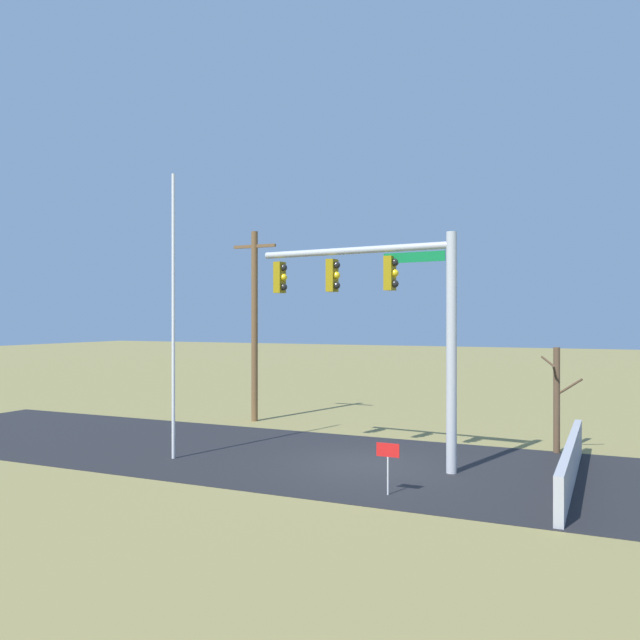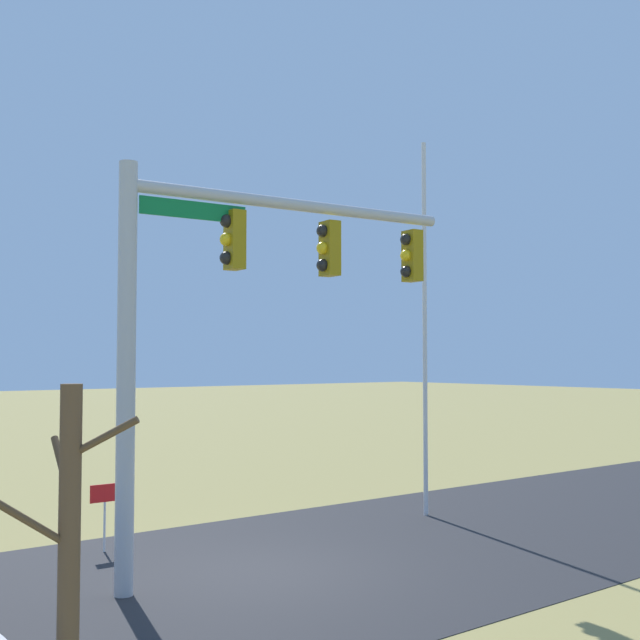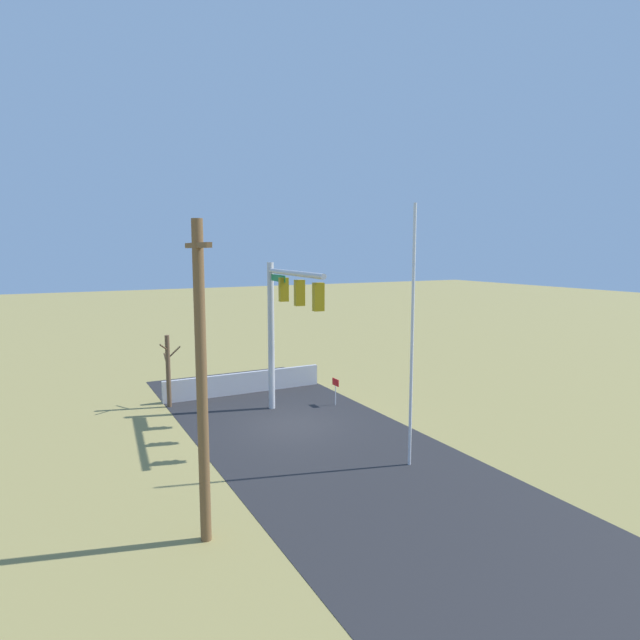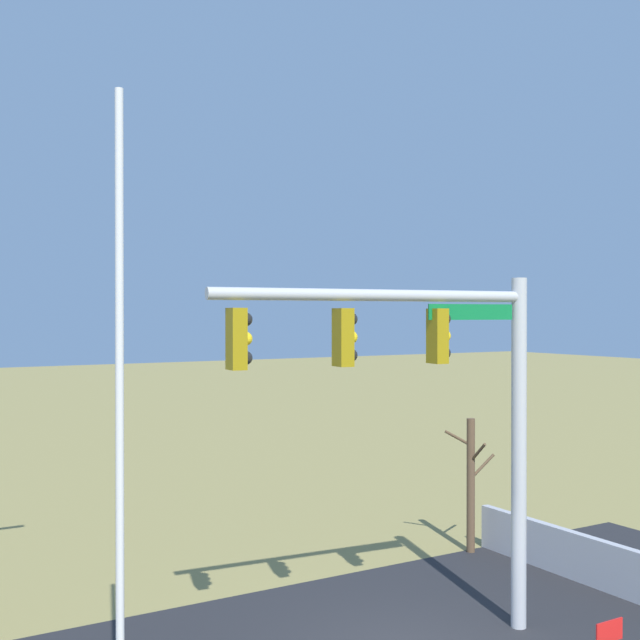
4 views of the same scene
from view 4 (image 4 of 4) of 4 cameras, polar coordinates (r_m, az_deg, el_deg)
The scene contains 5 objects.
sidewalk_corner at distance 16.80m, azimuth 16.66°, elevation -19.76°, with size 6.00×6.00×0.01m, color #B7B5AD.
retaining_fence at distance 18.19m, azimuth 20.52°, elevation -16.47°, with size 0.20×7.91×1.04m, color #A8A8AD.
signal_mast at distance 14.05m, azimuth 8.46°, elevation -4.58°, with size 6.09×0.84×6.47m.
flagpole at distance 9.64m, azimuth -14.20°, elevation -9.06°, with size 0.10×0.10×8.42m, color silver.
bare_tree at distance 20.01m, azimuth 10.80°, elevation -11.42°, with size 1.27×1.02×3.26m.
Camera 4 is at (-8.08, -10.86, 5.80)m, focal length 44.54 mm.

